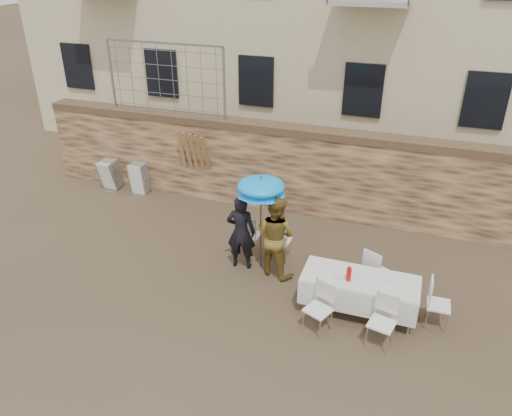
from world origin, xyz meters
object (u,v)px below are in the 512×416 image
(umbrella, at_px, (261,189))
(banquet_table, at_px, (360,280))
(man_suit, at_px, (241,232))
(table_chair_back, at_px, (376,269))
(chair_stack_left, at_px, (114,172))
(couple_chair_right, at_px, (280,240))
(couple_chair_left, at_px, (250,234))
(soda_bottle, at_px, (349,274))
(woman_dress, at_px, (275,236))
(table_chair_front_right, at_px, (382,323))
(table_chair_side, at_px, (439,304))
(table_chair_front_left, at_px, (318,309))
(chair_stack_right, at_px, (142,176))

(umbrella, relative_size, banquet_table, 0.93)
(man_suit, distance_m, table_chair_back, 2.82)
(chair_stack_left, bearing_deg, couple_chair_right, -20.06)
(couple_chair_left, bearing_deg, banquet_table, 152.77)
(soda_bottle, bearing_deg, woman_dress, 152.26)
(man_suit, height_order, couple_chair_right, man_suit)
(table_chair_front_right, xyz_separation_m, table_chair_side, (0.90, 0.85, 0.00))
(man_suit, relative_size, table_chair_front_right, 1.74)
(man_suit, relative_size, couple_chair_right, 1.74)
(banquet_table, relative_size, table_chair_front_left, 2.19)
(woman_dress, relative_size, banquet_table, 0.85)
(couple_chair_left, height_order, chair_stack_right, couple_chair_left)
(couple_chair_left, height_order, couple_chair_right, same)
(couple_chair_left, relative_size, table_chair_front_right, 1.00)
(table_chair_back, bearing_deg, chair_stack_right, 6.33)
(man_suit, relative_size, couple_chair_left, 1.74)
(umbrella, distance_m, chair_stack_right, 5.15)
(woman_dress, xyz_separation_m, soda_bottle, (1.64, -0.86, 0.01))
(umbrella, height_order, table_chair_side, umbrella)
(woman_dress, relative_size, table_chair_front_left, 1.86)
(table_chair_side, bearing_deg, soda_bottle, 97.16)
(table_chair_front_right, distance_m, table_chair_side, 1.24)
(banquet_table, xyz_separation_m, table_chair_side, (1.40, 0.10, -0.25))
(man_suit, bearing_deg, chair_stack_left, -35.15)
(couple_chair_right, xyz_separation_m, chair_stack_right, (-4.60, 2.01, -0.02))
(couple_chair_left, bearing_deg, table_chair_back, 169.33)
(table_chair_back, relative_size, chair_stack_left, 1.04)
(table_chair_front_right, distance_m, table_chair_back, 1.58)
(umbrella, bearing_deg, couple_chair_left, 131.63)
(table_chair_front_left, bearing_deg, banquet_table, 74.64)
(couple_chair_right, distance_m, table_chair_back, 2.14)
(table_chair_side, xyz_separation_m, chair_stack_right, (-7.90, 3.17, -0.02))
(woman_dress, xyz_separation_m, table_chair_front_right, (2.34, -1.46, -0.41))
(couple_chair_left, height_order, table_chair_back, same)
(man_suit, bearing_deg, soda_bottle, 153.04)
(table_chair_front_left, xyz_separation_m, table_chair_side, (2.00, 0.85, 0.00))
(soda_bottle, bearing_deg, chair_stack_right, 151.47)
(couple_chair_right, bearing_deg, couple_chair_left, 1.23)
(chair_stack_left, bearing_deg, table_chair_back, -18.03)
(banquet_table, height_order, table_chair_front_right, table_chair_front_right)
(couple_chair_left, height_order, soda_bottle, soda_bottle)
(couple_chair_right, xyz_separation_m, table_chair_front_left, (1.29, -2.01, 0.00))
(soda_bottle, bearing_deg, table_chair_front_right, -40.60)
(woman_dress, xyz_separation_m, banquet_table, (1.84, -0.71, -0.16))
(man_suit, height_order, umbrella, umbrella)
(table_chair_side, distance_m, chair_stack_right, 8.51)
(couple_chair_right, bearing_deg, soda_bottle, 141.36)
(couple_chair_right, relative_size, banquet_table, 0.46)
(woman_dress, bearing_deg, chair_stack_right, -10.98)
(table_chair_front_right, relative_size, table_chair_side, 1.00)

